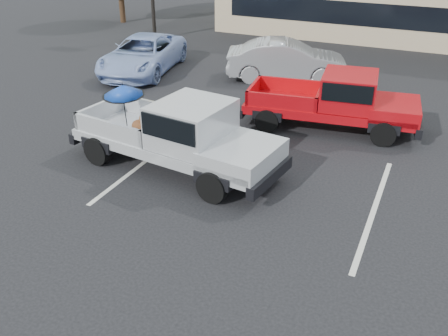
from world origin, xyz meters
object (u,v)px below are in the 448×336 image
Objects in this scene: red_pickup at (342,99)px; silver_sedan at (287,60)px; silver_pickup at (184,133)px; blue_suv at (143,55)px.

red_pickup is 5.11m from silver_sedan.
red_pickup is at bearing 62.61° from silver_pickup.
silver_pickup is 1.15× the size of blue_suv.
silver_sedan is 5.86m from blue_suv.
red_pickup is 9.12m from blue_suv.
red_pickup is at bearing -162.24° from silver_sedan.
red_pickup reaches higher than blue_suv.
silver_sedan is 0.90× the size of blue_suv.
red_pickup is 1.19× the size of silver_sedan.
silver_sedan is at bearing 97.72° from silver_pickup.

